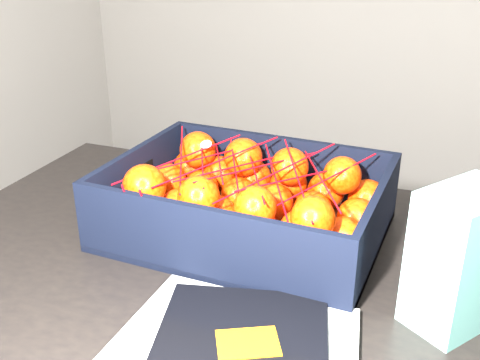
% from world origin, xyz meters
% --- Properties ---
extents(table, '(1.24, 0.86, 0.75)m').
position_xyz_m(table, '(0.01, -0.24, 0.65)').
color(table, black).
rests_on(table, ground).
extents(produce_crate, '(0.44, 0.33, 0.12)m').
position_xyz_m(produce_crate, '(-0.08, -0.12, 0.79)').
color(produce_crate, brown).
rests_on(produce_crate, table).
extents(clementine_heap, '(0.42, 0.32, 0.12)m').
position_xyz_m(clementine_heap, '(-0.08, -0.12, 0.81)').
color(clementine_heap, '#F83605').
rests_on(clementine_heap, produce_crate).
extents(mesh_net, '(0.37, 0.29, 0.09)m').
position_xyz_m(mesh_net, '(-0.09, -0.13, 0.87)').
color(mesh_net, '#BD0711').
rests_on(mesh_net, clementine_heap).
extents(retail_carton, '(0.14, 0.15, 0.19)m').
position_xyz_m(retail_carton, '(0.26, -0.23, 0.84)').
color(retail_carton, white).
rests_on(retail_carton, table).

